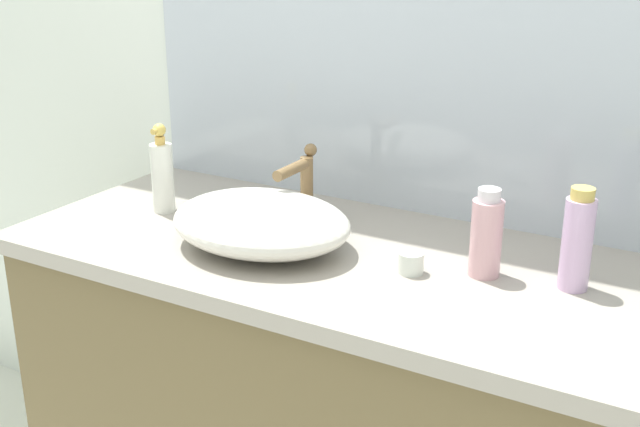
% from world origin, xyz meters
% --- Properties ---
extents(bathroom_wall_rear, '(6.00, 0.06, 2.60)m').
position_xyz_m(bathroom_wall_rear, '(0.00, 0.73, 1.30)').
color(bathroom_wall_rear, silver).
rests_on(bathroom_wall_rear, ground).
extents(sink_basin, '(0.38, 0.30, 0.11)m').
position_xyz_m(sink_basin, '(-0.14, 0.33, 0.92)').
color(sink_basin, silver).
rests_on(sink_basin, vanity_counter).
extents(faucet, '(0.03, 0.15, 0.17)m').
position_xyz_m(faucet, '(-0.14, 0.50, 0.97)').
color(faucet, brown).
rests_on(faucet, vanity_counter).
extents(soap_dispenser, '(0.05, 0.05, 0.20)m').
position_xyz_m(soap_dispenser, '(-0.46, 0.41, 0.96)').
color(soap_dispenser, silver).
rests_on(soap_dispenser, vanity_counter).
extents(lotion_bottle, '(0.05, 0.05, 0.19)m').
position_xyz_m(lotion_bottle, '(0.45, 0.45, 0.96)').
color(lotion_bottle, '#CDA9D3').
rests_on(lotion_bottle, vanity_counter).
extents(spray_can, '(0.06, 0.06, 0.17)m').
position_xyz_m(spray_can, '(0.29, 0.43, 0.95)').
color(spray_can, '#D5A0A6').
rests_on(spray_can, vanity_counter).
extents(candle_jar, '(0.05, 0.05, 0.04)m').
position_xyz_m(candle_jar, '(0.17, 0.37, 0.89)').
color(candle_jar, silver).
rests_on(candle_jar, vanity_counter).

